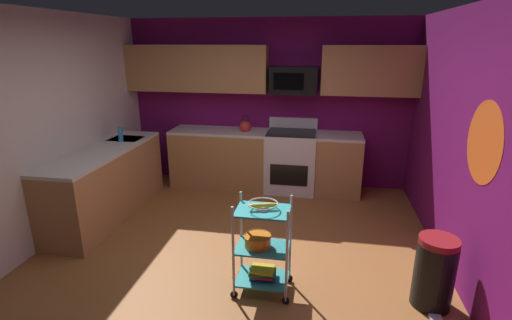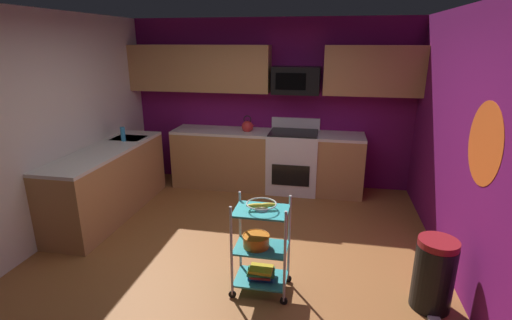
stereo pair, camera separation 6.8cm
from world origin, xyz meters
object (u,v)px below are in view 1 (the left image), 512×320
at_px(rolling_cart, 263,248).
at_px(fruit_bowl, 263,205).
at_px(trash_can, 434,272).
at_px(oven_range, 291,161).
at_px(kettle, 245,126).
at_px(dish_soap_bottle, 121,135).
at_px(mixing_bowl_large, 258,240).
at_px(microwave, 294,80).
at_px(book_stack, 263,273).

xyz_separation_m(rolling_cart, fruit_bowl, (0.00, 0.00, 0.43)).
bearing_deg(trash_can, rolling_cart, -177.86).
bearing_deg(oven_range, fruit_bowl, -90.63).
distance_m(kettle, dish_soap_bottle, 1.83).
xyz_separation_m(rolling_cart, mixing_bowl_large, (-0.05, 0.00, 0.07)).
bearing_deg(kettle, oven_range, 0.31).
relative_size(rolling_cart, fruit_bowl, 3.36).
distance_m(kettle, trash_can, 3.42).
relative_size(oven_range, fruit_bowl, 4.04).
xyz_separation_m(microwave, dish_soap_bottle, (-2.29, -1.04, -0.68)).
bearing_deg(book_stack, rolling_cart, 90.00).
bearing_deg(trash_can, dish_soap_bottle, 156.97).
height_order(fruit_bowl, book_stack, fruit_bowl).
bearing_deg(rolling_cart, book_stack, -90.00).
xyz_separation_m(book_stack, kettle, (-0.69, 2.59, 0.81)).
relative_size(oven_range, mixing_bowl_large, 4.37).
height_order(microwave, book_stack, microwave).
bearing_deg(dish_soap_bottle, microwave, 24.44).
xyz_separation_m(rolling_cart, trash_can, (1.51, 0.06, -0.12)).
bearing_deg(mixing_bowl_large, rolling_cart, 0.00).
bearing_deg(trash_can, microwave, 119.27).
distance_m(rolling_cart, kettle, 2.74).
bearing_deg(fruit_bowl, trash_can, 2.14).
distance_m(oven_range, mixing_bowl_large, 2.60).
height_order(fruit_bowl, mixing_bowl_large, fruit_bowl).
bearing_deg(mixing_bowl_large, trash_can, 2.07).
distance_m(mixing_bowl_large, dish_soap_bottle, 2.81).
relative_size(fruit_bowl, trash_can, 0.41).
distance_m(microwave, book_stack, 3.10).
bearing_deg(oven_range, book_stack, -90.63).
bearing_deg(kettle, fruit_bowl, -75.09).
height_order(microwave, rolling_cart, microwave).
bearing_deg(microwave, kettle, -171.42).
height_order(oven_range, microwave, microwave).
distance_m(oven_range, dish_soap_bottle, 2.53).
relative_size(rolling_cart, mixing_bowl_large, 3.63).
xyz_separation_m(book_stack, trash_can, (1.51, 0.06, 0.14)).
xyz_separation_m(fruit_bowl, kettle, (-0.69, 2.59, 0.12)).
relative_size(fruit_bowl, dish_soap_bottle, 1.36).
distance_m(microwave, kettle, 1.01).
bearing_deg(dish_soap_bottle, trash_can, -23.03).
bearing_deg(oven_range, trash_can, -59.74).
bearing_deg(microwave, oven_range, -89.74).
height_order(microwave, fruit_bowl, microwave).
xyz_separation_m(oven_range, book_stack, (-0.03, -2.60, -0.29)).
height_order(oven_range, mixing_bowl_large, oven_range).
relative_size(rolling_cart, trash_can, 1.39).
xyz_separation_m(microwave, kettle, (-0.72, -0.11, -0.70)).
bearing_deg(microwave, dish_soap_bottle, -155.56).
xyz_separation_m(rolling_cart, kettle, (-0.69, 2.59, 0.55)).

